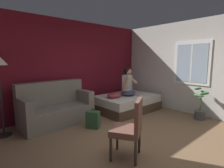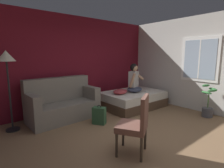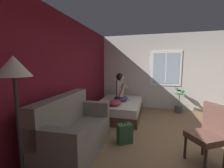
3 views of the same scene
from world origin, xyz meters
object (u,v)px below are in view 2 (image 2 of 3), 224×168
(backpack, at_px, (99,116))
(floor_lamp, at_px, (7,64))
(bed, at_px, (133,99))
(potted_plant, at_px, (208,106))
(couch, at_px, (63,104))
(person_seated, at_px, (134,80))
(cell_phone, at_px, (145,92))
(throw_pillow, at_px, (120,92))
(side_chair, at_px, (136,123))

(backpack, bearing_deg, floor_lamp, 152.18)
(bed, relative_size, potted_plant, 2.23)
(bed, xyz_separation_m, potted_plant, (0.86, -1.87, 0.07))
(couch, height_order, person_seated, person_seated)
(person_seated, bearing_deg, cell_phone, -39.82)
(throw_pillow, height_order, potted_plant, potted_plant)
(side_chair, height_order, cell_phone, side_chair)
(bed, relative_size, throw_pillow, 3.95)
(throw_pillow, bearing_deg, person_seated, -4.24)
(side_chair, xyz_separation_m, potted_plant, (2.75, 0.02, -0.23))
(couch, xyz_separation_m, floor_lamp, (-1.14, 0.02, 1.04))
(person_seated, relative_size, backpack, 1.91)
(side_chair, height_order, floor_lamp, floor_lamp)
(side_chair, xyz_separation_m, backpack, (0.28, 1.43, -0.34))
(throw_pillow, bearing_deg, potted_plant, -53.88)
(side_chair, distance_m, cell_phone, 2.73)
(couch, relative_size, side_chair, 1.77)
(side_chair, bearing_deg, potted_plant, 0.34)
(couch, distance_m, side_chair, 2.31)
(floor_lamp, relative_size, potted_plant, 2.00)
(backpack, xyz_separation_m, cell_phone, (1.90, 0.21, 0.29))
(couch, bearing_deg, cell_phone, -15.02)
(bed, relative_size, cell_phone, 13.17)
(bed, relative_size, person_seated, 2.17)
(person_seated, distance_m, backpack, 1.80)
(floor_lamp, bearing_deg, person_seated, -7.59)
(person_seated, height_order, floor_lamp, floor_lamp)
(throw_pillow, bearing_deg, floor_lamp, 171.76)
(person_seated, xyz_separation_m, cell_phone, (0.27, -0.23, -0.35))
(side_chair, xyz_separation_m, throw_pillow, (1.37, 1.91, 0.02))
(backpack, height_order, cell_phone, cell_phone)
(backpack, relative_size, floor_lamp, 0.27)
(couch, bearing_deg, backpack, -58.66)
(throw_pillow, relative_size, potted_plant, 0.56)
(person_seated, bearing_deg, side_chair, -135.54)
(person_seated, bearing_deg, floor_lamp, 172.41)
(floor_lamp, bearing_deg, cell_phone, -10.58)
(backpack, height_order, potted_plant, potted_plant)
(person_seated, height_order, potted_plant, person_seated)
(backpack, distance_m, throw_pillow, 1.24)
(person_seated, distance_m, potted_plant, 2.10)
(cell_phone, bearing_deg, person_seated, -23.23)
(potted_plant, bearing_deg, bed, 114.71)
(potted_plant, bearing_deg, floor_lamp, 150.99)
(couch, distance_m, cell_phone, 2.51)
(person_seated, relative_size, cell_phone, 6.08)
(backpack, height_order, floor_lamp, floor_lamp)
(person_seated, relative_size, throw_pillow, 1.82)
(person_seated, bearing_deg, throw_pillow, 175.76)
(person_seated, bearing_deg, couch, 168.87)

